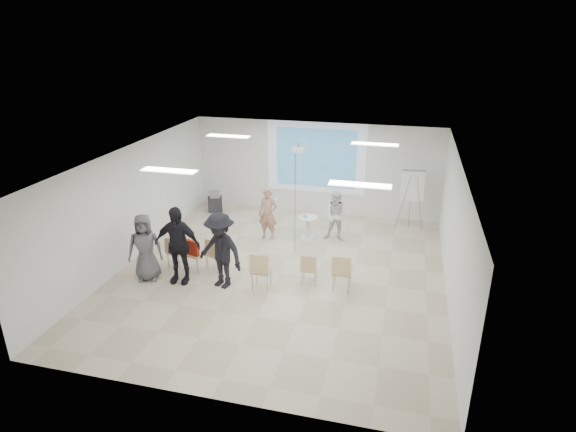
% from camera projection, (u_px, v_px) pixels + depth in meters
% --- Properties ---
extents(floor, '(8.00, 9.00, 0.10)m').
position_uv_depth(floor, '(280.00, 275.00, 12.11)').
color(floor, beige).
rests_on(floor, ground).
extents(ceiling, '(8.00, 9.00, 0.10)m').
position_uv_depth(ceiling, '(279.00, 155.00, 10.97)').
color(ceiling, white).
rests_on(ceiling, wall_back).
extents(wall_back, '(8.00, 0.10, 3.00)m').
position_uv_depth(wall_back, '(316.00, 168.00, 15.64)').
color(wall_back, silver).
rests_on(wall_back, floor).
extents(wall_left, '(0.10, 9.00, 3.00)m').
position_uv_depth(wall_left, '(129.00, 204.00, 12.46)').
color(wall_left, silver).
rests_on(wall_left, floor).
extents(wall_right, '(0.10, 9.00, 3.00)m').
position_uv_depth(wall_right, '(457.00, 235.00, 10.62)').
color(wall_right, silver).
rests_on(wall_right, floor).
extents(projection_halo, '(3.20, 0.01, 2.30)m').
position_uv_depth(projection_halo, '(316.00, 158.00, 15.45)').
color(projection_halo, silver).
rests_on(projection_halo, wall_back).
extents(projection_image, '(2.60, 0.01, 1.90)m').
position_uv_depth(projection_image, '(316.00, 158.00, 15.44)').
color(projection_image, teal).
rests_on(projection_image, wall_back).
extents(pedestal_table, '(0.72, 0.72, 0.70)m').
position_uv_depth(pedestal_table, '(308.00, 226.00, 13.95)').
color(pedestal_table, white).
rests_on(pedestal_table, floor).
extents(player_left, '(0.66, 0.47, 1.74)m').
position_uv_depth(player_left, '(268.00, 211.00, 13.78)').
color(player_left, tan).
rests_on(player_left, floor).
extents(player_right, '(0.81, 0.66, 1.64)m').
position_uv_depth(player_right, '(337.00, 213.00, 13.72)').
color(player_right, white).
rests_on(player_right, floor).
extents(controller_left, '(0.05, 0.13, 0.04)m').
position_uv_depth(controller_left, '(276.00, 199.00, 13.86)').
color(controller_left, white).
rests_on(controller_left, player_left).
extents(controller_right, '(0.05, 0.13, 0.04)m').
position_uv_depth(controller_right, '(332.00, 200.00, 13.88)').
color(controller_right, white).
rests_on(controller_right, player_right).
extents(chair_far_left, '(0.44, 0.47, 0.85)m').
position_uv_depth(chair_far_left, '(175.00, 250.00, 12.20)').
color(chair_far_left, tan).
rests_on(chair_far_left, floor).
extents(chair_left_mid, '(0.51, 0.53, 0.87)m').
position_uv_depth(chair_left_mid, '(194.00, 253.00, 12.04)').
color(chair_left_mid, tan).
rests_on(chair_left_mid, floor).
extents(chair_left_inner, '(0.53, 0.55, 0.87)m').
position_uv_depth(chair_left_inner, '(214.00, 252.00, 12.04)').
color(chair_left_inner, tan).
rests_on(chair_left_inner, floor).
extents(chair_center, '(0.47, 0.50, 0.96)m').
position_uv_depth(chair_center, '(260.00, 268.00, 11.14)').
color(chair_center, tan).
rests_on(chair_center, floor).
extents(chair_right_inner, '(0.39, 0.42, 0.80)m').
position_uv_depth(chair_right_inner, '(309.00, 267.00, 11.39)').
color(chair_right_inner, tan).
rests_on(chair_right_inner, floor).
extents(chair_right_far, '(0.43, 0.47, 0.93)m').
position_uv_depth(chair_right_far, '(342.00, 270.00, 11.10)').
color(chair_right_far, tan).
rests_on(chair_right_far, floor).
extents(red_jacket, '(0.41, 0.19, 0.38)m').
position_uv_depth(red_jacket, '(192.00, 248.00, 11.82)').
color(red_jacket, '#A12513').
rests_on(red_jacket, chair_left_mid).
extents(laptop, '(0.38, 0.33, 0.03)m').
position_uv_depth(laptop, '(217.00, 253.00, 12.14)').
color(laptop, black).
rests_on(laptop, chair_left_inner).
extents(audience_left, '(1.33, 0.84, 2.21)m').
position_uv_depth(audience_left, '(177.00, 239.00, 11.34)').
color(audience_left, black).
rests_on(audience_left, floor).
extents(audience_mid, '(1.54, 1.16, 2.11)m').
position_uv_depth(audience_mid, '(220.00, 246.00, 11.14)').
color(audience_mid, black).
rests_on(audience_mid, floor).
extents(audience_outer, '(1.07, 0.88, 1.88)m').
position_uv_depth(audience_outer, '(145.00, 244.00, 11.52)').
color(audience_outer, '#57565B').
rests_on(audience_outer, floor).
extents(flipchart_easel, '(0.81, 0.62, 1.88)m').
position_uv_depth(flipchart_easel, '(412.00, 186.00, 14.24)').
color(flipchart_easel, '#919399').
rests_on(flipchart_easel, floor).
extents(av_cart, '(0.57, 0.52, 0.70)m').
position_uv_depth(av_cart, '(215.00, 202.00, 16.04)').
color(av_cart, black).
rests_on(av_cart, floor).
extents(ceiling_projector, '(0.30, 0.25, 3.00)m').
position_uv_depth(ceiling_projector, '(298.00, 155.00, 12.42)').
color(ceiling_projector, white).
rests_on(ceiling_projector, ceiling).
extents(fluor_panel_nw, '(1.20, 0.30, 0.02)m').
position_uv_depth(fluor_panel_nw, '(228.00, 136.00, 13.26)').
color(fluor_panel_nw, white).
rests_on(fluor_panel_nw, ceiling).
extents(fluor_panel_ne, '(1.20, 0.30, 0.02)m').
position_uv_depth(fluor_panel_ne, '(375.00, 144.00, 12.35)').
color(fluor_panel_ne, white).
rests_on(fluor_panel_ne, ceiling).
extents(fluor_panel_sw, '(1.20, 0.30, 0.02)m').
position_uv_depth(fluor_panel_sw, '(169.00, 170.00, 10.10)').
color(fluor_panel_sw, white).
rests_on(fluor_panel_sw, ceiling).
extents(fluor_panel_se, '(1.20, 0.30, 0.02)m').
position_uv_depth(fluor_panel_se, '(360.00, 185.00, 9.19)').
color(fluor_panel_se, white).
rests_on(fluor_panel_se, ceiling).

